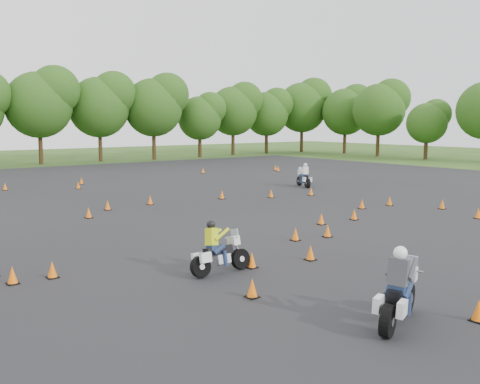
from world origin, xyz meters
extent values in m
plane|color=#2D5119|center=(0.00, 0.00, 0.00)|extent=(140.00, 140.00, 0.00)
plane|color=black|center=(0.00, 6.00, 0.01)|extent=(62.00, 62.00, 0.00)
cone|color=orange|center=(-9.51, 0.04, 0.23)|extent=(0.26, 0.26, 0.45)
cone|color=orange|center=(-5.60, 20.79, 0.23)|extent=(0.26, 0.26, 0.45)
cone|color=orange|center=(-1.18, 10.07, 0.23)|extent=(0.26, 0.26, 0.45)
cone|color=orange|center=(5.44, 8.21, 0.23)|extent=(0.26, 0.26, 0.45)
cone|color=orange|center=(16.34, 16.60, 0.23)|extent=(0.26, 0.26, 0.45)
cone|color=orange|center=(1.91, 0.93, 0.23)|extent=(0.26, 0.26, 0.45)
cone|color=orange|center=(0.31, -0.93, 0.23)|extent=(0.26, 0.26, 0.45)
cone|color=orange|center=(3.82, 0.80, 0.23)|extent=(0.26, 0.26, 0.45)
cone|color=orange|center=(-0.61, 21.03, 0.23)|extent=(0.26, 0.26, 0.45)
cone|color=orange|center=(10.29, 22.44, 0.23)|extent=(0.26, 0.26, 0.45)
cone|color=orange|center=(-5.19, 8.26, 0.23)|extent=(0.26, 0.26, 0.45)
cone|color=orange|center=(-1.04, -0.63, 0.23)|extent=(0.26, 0.26, 0.45)
cone|color=orange|center=(-6.20, -4.57, 0.23)|extent=(0.26, 0.26, 0.45)
cone|color=orange|center=(7.84, 7.46, 0.23)|extent=(0.26, 0.26, 0.45)
cone|color=orange|center=(8.39, -2.33, 0.23)|extent=(0.26, 0.26, 0.45)
cone|color=orange|center=(9.51, 0.11, 0.23)|extent=(0.26, 0.26, 0.45)
cone|color=orange|center=(16.86, 20.85, 0.23)|extent=(0.26, 0.26, 0.45)
cone|color=orange|center=(8.37, 2.37, 0.23)|extent=(0.26, 0.26, 0.45)
cone|color=orange|center=(-3.63, 9.79, 0.23)|extent=(0.26, 0.26, 0.45)
cone|color=orange|center=(-1.71, 18.72, 0.23)|extent=(0.26, 0.26, 0.45)
cone|color=orange|center=(2.96, 9.50, 0.23)|extent=(0.26, 0.26, 0.45)
cone|color=orange|center=(6.47, 2.57, 0.23)|extent=(0.26, 0.26, 0.45)
cone|color=orange|center=(-3.34, -8.73, 0.23)|extent=(0.26, 0.26, 0.45)
cone|color=orange|center=(-2.56, -2.91, 0.23)|extent=(0.26, 0.26, 0.45)
cone|color=orange|center=(16.35, 19.93, 0.23)|extent=(0.26, 0.26, 0.45)
cone|color=orange|center=(-4.55, -2.49, 0.23)|extent=(0.26, 0.26, 0.45)
cone|color=orange|center=(-10.53, 0.12, 0.23)|extent=(0.26, 0.26, 0.45)
camera|label=1|loc=(-14.07, -14.34, 4.25)|focal=40.00mm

